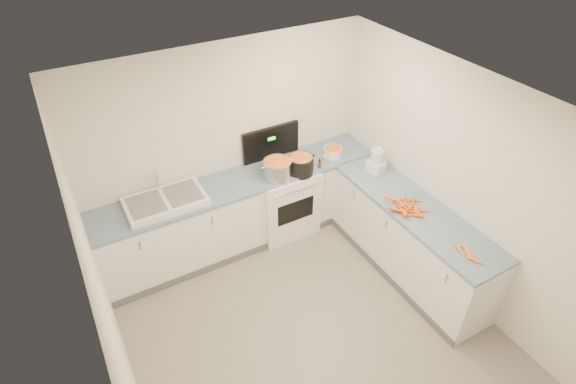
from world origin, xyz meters
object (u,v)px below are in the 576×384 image
steel_pot (277,170)px  black_pot (301,165)px  extract_bottle (320,164)px  food_processor (376,161)px  sink (165,201)px  spice_jar (325,160)px  stove (283,198)px  mixing_bowl (333,152)px

steel_pot → black_pot: 0.30m
extract_bottle → food_processor: size_ratio=0.31×
extract_bottle → food_processor: (0.55, -0.40, 0.09)m
sink → food_processor: size_ratio=2.63×
sink → steel_pot: 1.32m
black_pot → spice_jar: bearing=3.4°
stove → steel_pot: (-0.14, -0.14, 0.57)m
stove → extract_bottle: 0.69m
mixing_bowl → food_processor: (0.25, -0.55, 0.09)m
stove → spice_jar: stove is taller
spice_jar → food_processor: size_ratio=0.24×
spice_jar → extract_bottle: bearing=-152.0°
sink → mixing_bowl: (2.14, -0.08, 0.02)m
mixing_bowl → spice_jar: size_ratio=3.02×
steel_pot → extract_bottle: size_ratio=3.32×
stove → spice_jar: 0.74m
stove → food_processor: (0.94, -0.61, 0.61)m
mixing_bowl → extract_bottle: bearing=-152.7°
stove → steel_pot: bearing=-134.8°
stove → extract_bottle: (0.40, -0.22, 0.52)m
extract_bottle → sink: bearing=172.8°
mixing_bowl → food_processor: bearing=-65.2°
sink → steel_pot: (1.31, -0.16, 0.06)m
stove → sink: (-1.45, 0.02, 0.50)m
stove → spice_jar: size_ratio=17.34×
extract_bottle → stove: bearing=151.3°
extract_bottle → spice_jar: size_ratio=1.28×
extract_bottle → food_processor: 0.68m
black_pot → extract_bottle: size_ratio=3.09×
steel_pot → mixing_bowl: 0.84m
extract_bottle → spice_jar: extract_bottle is taller
black_pot → food_processor: bearing=-29.3°
steel_pot → spice_jar: size_ratio=4.26×
sink → black_pot: (1.61, -0.19, 0.05)m
stove → mixing_bowl: 0.87m
black_pot → extract_bottle: (0.24, -0.05, -0.04)m
stove → steel_pot: 0.60m
steel_pot → black_pot: size_ratio=1.08×
spice_jar → steel_pot: bearing=179.3°
sink → mixing_bowl: size_ratio=3.63×
mixing_bowl → extract_bottle: (-0.29, -0.15, -0.00)m
food_processor → sink: bearing=165.3°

